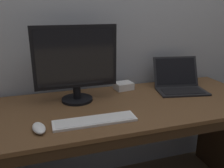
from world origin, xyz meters
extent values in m
cube|color=brown|center=(0.00, 0.00, 0.77)|extent=(1.74, 0.72, 0.02)
cube|color=#322113|center=(0.00, -0.34, 0.73)|extent=(1.67, 0.02, 0.06)
cube|color=black|center=(0.43, 0.08, 0.79)|extent=(0.38, 0.26, 0.01)
cube|color=black|center=(0.42, 0.07, 0.79)|extent=(0.31, 0.18, 0.00)
cube|color=black|center=(0.45, 0.22, 0.90)|extent=(0.35, 0.16, 0.21)
cube|color=black|center=(0.45, 0.22, 0.90)|extent=(0.32, 0.14, 0.19)
cylinder|color=black|center=(-0.33, 0.14, 0.79)|extent=(0.20, 0.20, 0.02)
cylinder|color=black|center=(-0.33, 0.14, 0.84)|extent=(0.05, 0.05, 0.08)
cube|color=black|center=(-0.33, 0.13, 1.07)|extent=(0.52, 0.03, 0.39)
cube|color=black|center=(-0.33, 0.11, 1.07)|extent=(0.48, 0.00, 0.35)
cube|color=white|center=(-0.29, -0.19, 0.79)|extent=(0.45, 0.12, 0.01)
cube|color=silver|center=(-0.29, -0.19, 0.80)|extent=(0.42, 0.10, 0.00)
ellipsoid|color=white|center=(-0.57, -0.20, 0.80)|extent=(0.08, 0.13, 0.03)
cube|color=silver|center=(0.04, 0.27, 0.81)|extent=(0.14, 0.12, 0.05)
camera|label=1|loc=(-0.54, -1.31, 1.36)|focal=37.87mm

